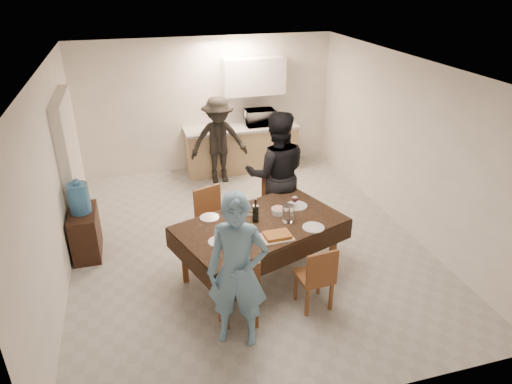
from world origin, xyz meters
TOP-DOWN VIEW (x-y plane):
  - floor at (0.00, 0.00)m, footprint 5.00×6.00m
  - ceiling at (0.00, 0.00)m, footprint 5.00×6.00m
  - wall_back at (0.00, 3.00)m, footprint 5.00×0.02m
  - wall_front at (0.00, -3.00)m, footprint 5.00×0.02m
  - wall_left at (-2.50, 0.00)m, footprint 0.02×6.00m
  - wall_right at (2.50, 0.00)m, footprint 0.02×6.00m
  - stub_partition at (-2.42, 1.20)m, footprint 0.15×1.40m
  - kitchen_base_cabinet at (0.60, 2.68)m, footprint 2.20×0.60m
  - kitchen_worktop at (0.60, 2.68)m, footprint 2.24×0.64m
  - upper_cabinet at (0.90, 2.82)m, footprint 1.20×0.34m
  - dining_table at (-0.04, -0.88)m, footprint 2.35×1.83m
  - chair_near_left at (-0.49, -1.72)m, footprint 0.48×0.48m
  - chair_near_right at (0.41, -1.71)m, footprint 0.42×0.42m
  - chair_far_left at (-0.49, -0.22)m, footprint 0.56×0.57m
  - chair_far_right at (0.41, -0.22)m, footprint 0.59×0.60m
  - console at (-2.28, 0.30)m, footprint 0.37×0.73m
  - water_jug at (-2.28, 0.30)m, footprint 0.28×0.28m
  - wine_bottle at (-0.09, -0.83)m, footprint 0.08×0.08m
  - water_pitcher at (0.31, -0.93)m, footprint 0.15×0.15m
  - savoury_tart at (0.06, -1.26)m, footprint 0.37×0.29m
  - salad_bowl at (0.26, -0.70)m, footprint 0.19×0.19m
  - mushroom_dish at (-0.09, -0.60)m, footprint 0.19×0.19m
  - wine_glass_a at (-0.59, -1.13)m, footprint 0.08×0.08m
  - wine_glass_b at (0.51, -0.63)m, footprint 0.09×0.09m
  - wine_glass_c at (-0.24, -0.58)m, footprint 0.09×0.09m
  - plate_near_left at (-0.64, -1.18)m, footprint 0.25×0.25m
  - plate_near_right at (0.56, -1.18)m, footprint 0.27×0.27m
  - plate_far_left at (-0.64, -0.58)m, footprint 0.25×0.25m
  - plate_far_right at (0.56, -0.58)m, footprint 0.29×0.29m
  - microwave at (0.98, 2.68)m, footprint 0.57×0.39m
  - person_near at (-0.59, -1.93)m, footprint 0.76×0.63m
  - person_far at (0.51, 0.17)m, footprint 1.07×0.90m
  - person_kitchen at (0.06, 2.23)m, footprint 1.07×0.62m

SIDE VIEW (x-z plane):
  - floor at x=0.00m, z-range -0.01..0.01m
  - console at x=-2.28m, z-range 0.00..0.68m
  - kitchen_base_cabinet at x=0.60m, z-range 0.00..0.86m
  - chair_near_right at x=0.41m, z-range 0.29..0.76m
  - chair_near_left at x=-0.49m, z-range 0.31..0.80m
  - chair_far_left at x=-0.49m, z-range 0.32..0.84m
  - chair_far_right at x=0.41m, z-range 0.34..0.88m
  - dining_table at x=-0.04m, z-range 0.37..1.17m
  - plate_far_left at x=-0.64m, z-range 0.81..0.82m
  - plate_near_left at x=-0.64m, z-range 0.81..0.82m
  - plate_near_right at x=0.56m, z-range 0.81..0.82m
  - plate_far_right at x=0.56m, z-range 0.81..0.82m
  - mushroom_dish at x=-0.09m, z-range 0.81..0.84m
  - savoury_tart at x=0.06m, z-range 0.81..0.85m
  - person_kitchen at x=0.06m, z-range 0.00..1.66m
  - salad_bowl at x=0.26m, z-range 0.81..0.88m
  - kitchen_worktop at x=0.60m, z-range 0.86..0.91m
  - water_jug at x=-2.28m, z-range 0.68..1.10m
  - person_near at x=-0.59m, z-range 0.00..1.78m
  - wine_glass_a at x=-0.59m, z-range 0.81..0.99m
  - wine_glass_b at x=0.51m, z-range 0.81..1.00m
  - wine_glass_c at x=-0.24m, z-range 0.81..1.01m
  - water_pitcher at x=0.31m, z-range 0.81..1.03m
  - person_far at x=0.51m, z-range 0.00..1.93m
  - wine_bottle at x=-0.09m, z-range 0.81..1.13m
  - stub_partition at x=-2.42m, z-range 0.00..2.10m
  - microwave at x=0.98m, z-range 0.91..1.23m
  - wall_back at x=0.00m, z-range 0.00..2.60m
  - wall_front at x=0.00m, z-range 0.00..2.60m
  - wall_left at x=-2.50m, z-range 0.00..2.60m
  - wall_right at x=2.50m, z-range 0.00..2.60m
  - upper_cabinet at x=0.90m, z-range 1.50..2.20m
  - ceiling at x=0.00m, z-range 2.59..2.61m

